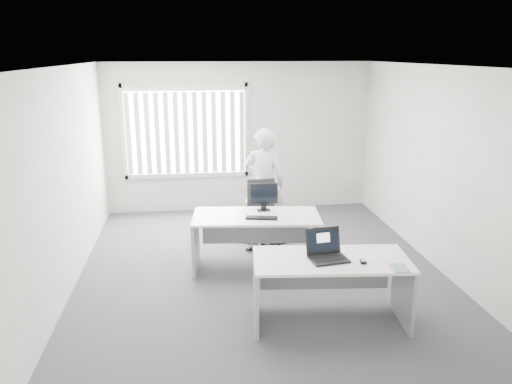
{
  "coord_description": "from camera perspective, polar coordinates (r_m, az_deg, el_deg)",
  "views": [
    {
      "loc": [
        -0.92,
        -6.34,
        2.97
      ],
      "look_at": [
        -0.06,
        0.15,
        1.13
      ],
      "focal_mm": 35.0,
      "sensor_mm": 36.0,
      "label": 1
    }
  ],
  "objects": [
    {
      "name": "ground",
      "position": [
        7.06,
        0.64,
        -9.15
      ],
      "size": [
        6.0,
        6.0,
        0.0
      ],
      "primitive_type": "plane",
      "color": "#525259",
      "rests_on": "ground"
    },
    {
      "name": "wall_back",
      "position": [
        9.51,
        -1.92,
        6.23
      ],
      "size": [
        5.0,
        0.02,
        2.8
      ],
      "primitive_type": "cube",
      "color": "silver",
      "rests_on": "ground"
    },
    {
      "name": "wall_front",
      "position": [
        3.8,
        7.21,
        -8.78
      ],
      "size": [
        5.0,
        0.02,
        2.8
      ],
      "primitive_type": "cube",
      "color": "silver",
      "rests_on": "ground"
    },
    {
      "name": "wall_left",
      "position": [
        6.72,
        -20.95,
        1.17
      ],
      "size": [
        0.02,
        6.0,
        2.8
      ],
      "primitive_type": "cube",
      "color": "silver",
      "rests_on": "ground"
    },
    {
      "name": "wall_right",
      "position": [
        7.37,
        20.32,
        2.45
      ],
      "size": [
        0.02,
        6.0,
        2.8
      ],
      "primitive_type": "cube",
      "color": "silver",
      "rests_on": "ground"
    },
    {
      "name": "ceiling",
      "position": [
        6.4,
        0.72,
        14.22
      ],
      "size": [
        5.0,
        6.0,
        0.02
      ],
      "primitive_type": "cube",
      "color": "silver",
      "rests_on": "wall_back"
    },
    {
      "name": "window",
      "position": [
        9.4,
        -8.02,
        6.9
      ],
      "size": [
        2.32,
        0.06,
        1.76
      ],
      "primitive_type": "cube",
      "color": "beige",
      "rests_on": "wall_back"
    },
    {
      "name": "blinds",
      "position": [
        9.35,
        -8.01,
        6.66
      ],
      "size": [
        2.2,
        0.1,
        1.5
      ],
      "primitive_type": null,
      "color": "white",
      "rests_on": "wall_back"
    },
    {
      "name": "desk_near",
      "position": [
        5.68,
        8.52,
        -9.54
      ],
      "size": [
        1.78,
        0.96,
        0.78
      ],
      "rotation": [
        0.0,
        0.0,
        -0.1
      ],
      "color": "white",
      "rests_on": "ground"
    },
    {
      "name": "desk_far",
      "position": [
        6.96,
        0.02,
        -4.4
      ],
      "size": [
        1.82,
        1.0,
        0.79
      ],
      "rotation": [
        0.0,
        0.0,
        -0.11
      ],
      "color": "white",
      "rests_on": "ground"
    },
    {
      "name": "office_chair",
      "position": [
        7.88,
        0.74,
        -3.87
      ],
      "size": [
        0.62,
        0.62,
        1.05
      ],
      "rotation": [
        0.0,
        0.0,
        0.04
      ],
      "color": "black",
      "rests_on": "ground"
    },
    {
      "name": "person",
      "position": [
        8.11,
        0.92,
        0.98
      ],
      "size": [
        0.76,
        0.61,
        1.81
      ],
      "primitive_type": "imported",
      "rotation": [
        0.0,
        0.0,
        2.85
      ],
      "color": "silver",
      "rests_on": "ground"
    },
    {
      "name": "laptop",
      "position": [
        5.48,
        8.37,
        -6.23
      ],
      "size": [
        0.45,
        0.41,
        0.31
      ],
      "primitive_type": null,
      "rotation": [
        0.0,
        0.0,
        0.14
      ],
      "color": "black",
      "rests_on": "desk_near"
    },
    {
      "name": "paper_sheet",
      "position": [
        5.63,
        11.82,
        -7.49
      ],
      "size": [
        0.33,
        0.28,
        0.0
      ],
      "primitive_type": "cube",
      "rotation": [
        0.0,
        0.0,
        0.36
      ],
      "color": "white",
      "rests_on": "desk_near"
    },
    {
      "name": "mouse",
      "position": [
        5.53,
        12.15,
        -7.71
      ],
      "size": [
        0.07,
        0.11,
        0.04
      ],
      "primitive_type": null,
      "rotation": [
        0.0,
        0.0,
        -0.16
      ],
      "color": "silver",
      "rests_on": "paper_sheet"
    },
    {
      "name": "booklet",
      "position": [
        5.5,
        16.07,
        -8.34
      ],
      "size": [
        0.17,
        0.24,
        0.01
      ],
      "primitive_type": "cube",
      "rotation": [
        0.0,
        0.0,
        -0.05
      ],
      "color": "silver",
      "rests_on": "desk_near"
    },
    {
      "name": "keyboard",
      "position": [
        6.75,
        0.63,
        -2.97
      ],
      "size": [
        0.45,
        0.23,
        0.02
      ],
      "primitive_type": "cube",
      "rotation": [
        0.0,
        0.0,
        -0.21
      ],
      "color": "black",
      "rests_on": "desk_far"
    },
    {
      "name": "monitor",
      "position": [
        7.04,
        0.89,
        -0.58
      ],
      "size": [
        0.4,
        0.12,
        0.4
      ],
      "primitive_type": null,
      "rotation": [
        0.0,
        0.0,
        0.01
      ],
      "color": "black",
      "rests_on": "desk_far"
    }
  ]
}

